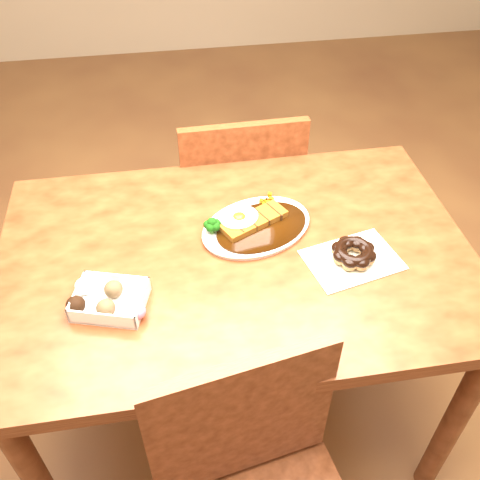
{
  "coord_description": "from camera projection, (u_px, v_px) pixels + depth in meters",
  "views": [
    {
      "loc": [
        -0.15,
        -0.96,
        1.69
      ],
      "look_at": [
        0.01,
        -0.02,
        0.81
      ],
      "focal_mm": 40.0,
      "sensor_mm": 36.0,
      "label": 1
    }
  ],
  "objects": [
    {
      "name": "katsu_curry_plate",
      "position": [
        254.0,
        225.0,
        1.41
      ],
      "size": [
        0.36,
        0.31,
        0.06
      ],
      "rotation": [
        0.0,
        0.0,
        0.4
      ],
      "color": "white",
      "rests_on": "table"
    },
    {
      "name": "ground",
      "position": [
        237.0,
        406.0,
        1.86
      ],
      "size": [
        6.0,
        6.0,
        0.0
      ],
      "primitive_type": "plane",
      "color": "brown",
      "rests_on": "ground"
    },
    {
      "name": "chair_far",
      "position": [
        237.0,
        202.0,
        1.94
      ],
      "size": [
        0.43,
        0.43,
        0.87
      ],
      "rotation": [
        0.0,
        0.0,
        3.16
      ],
      "color": "#461E0E",
      "rests_on": "ground"
    },
    {
      "name": "table",
      "position": [
        236.0,
        279.0,
        1.42
      ],
      "size": [
        1.2,
        0.8,
        0.75
      ],
      "color": "#461E0E",
      "rests_on": "ground"
    },
    {
      "name": "pon_de_ring",
      "position": [
        353.0,
        254.0,
        1.32
      ],
      "size": [
        0.26,
        0.21,
        0.04
      ],
      "rotation": [
        0.0,
        0.0,
        0.23
      ],
      "color": "silver",
      "rests_on": "table"
    },
    {
      "name": "donut_box",
      "position": [
        108.0,
        300.0,
        1.21
      ],
      "size": [
        0.19,
        0.16,
        0.04
      ],
      "rotation": [
        0.0,
        0.0,
        -0.29
      ],
      "color": "white",
      "rests_on": "table"
    }
  ]
}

